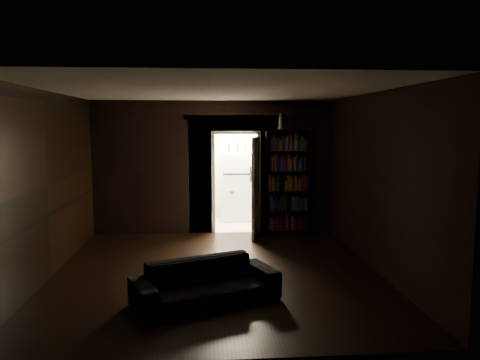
{
  "coord_description": "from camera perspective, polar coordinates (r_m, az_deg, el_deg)",
  "views": [
    {
      "loc": [
        -0.17,
        -7.09,
        2.29
      ],
      "look_at": [
        0.44,
        0.9,
        1.35
      ],
      "focal_mm": 35.0,
      "sensor_mm": 36.0,
      "label": 1
    }
  ],
  "objects": [
    {
      "name": "bookshelf",
      "position": [
        9.9,
        5.66,
        -0.22
      ],
      "size": [
        0.91,
        0.36,
        2.2
      ],
      "primitive_type": "cube",
      "rotation": [
        0.0,
        0.0,
        -0.05
      ],
      "color": "black",
      "rests_on": "ground"
    },
    {
      "name": "ground",
      "position": [
        7.45,
        -2.92,
        -11.19
      ],
      "size": [
        5.5,
        5.5,
        0.0
      ],
      "primitive_type": "plane",
      "color": "black",
      "rests_on": "ground"
    },
    {
      "name": "kitchen_alcove",
      "position": [
        11.03,
        -0.87,
        1.09
      ],
      "size": [
        2.2,
        1.8,
        2.6
      ],
      "color": "#B2AB9B",
      "rests_on": "ground"
    },
    {
      "name": "door",
      "position": [
        9.55,
        1.9,
        -0.91
      ],
      "size": [
        0.25,
        0.84,
        2.05
      ],
      "primitive_type": "cube",
      "rotation": [
        0.0,
        0.0,
        1.33
      ],
      "color": "white",
      "rests_on": "ground"
    },
    {
      "name": "figurine",
      "position": [
        9.74,
        4.95,
        7.13
      ],
      "size": [
        0.14,
        0.14,
        0.33
      ],
      "primitive_type": "cube",
      "rotation": [
        0.0,
        0.0,
        0.35
      ],
      "color": "silver",
      "rests_on": "bookshelf"
    },
    {
      "name": "refrigerator",
      "position": [
        11.32,
        -0.29,
        -0.73
      ],
      "size": [
        0.8,
        0.75,
        1.65
      ],
      "primitive_type": "cube",
      "rotation": [
        0.0,
        0.0,
        0.1
      ],
      "color": "white",
      "rests_on": "ground"
    },
    {
      "name": "bottles",
      "position": [
        11.17,
        -0.31,
        4.12
      ],
      "size": [
        0.67,
        0.27,
        0.27
      ],
      "primitive_type": "cube",
      "rotation": [
        0.0,
        0.0,
        -0.29
      ],
      "color": "black",
      "rests_on": "refrigerator"
    },
    {
      "name": "sofa",
      "position": [
        6.17,
        -4.2,
        -11.55
      ],
      "size": [
        2.03,
        1.45,
        0.72
      ],
      "primitive_type": "imported",
      "rotation": [
        0.0,
        0.0,
        0.39
      ],
      "color": "black",
      "rests_on": "ground"
    },
    {
      "name": "room_walls",
      "position": [
        8.19,
        -3.25,
        2.45
      ],
      "size": [
        5.02,
        5.61,
        2.84
      ],
      "color": "black",
      "rests_on": "ground"
    }
  ]
}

